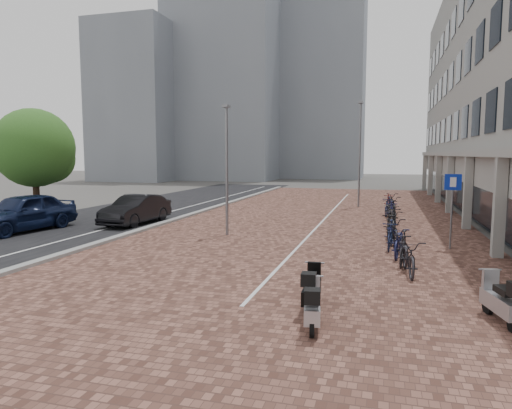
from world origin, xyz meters
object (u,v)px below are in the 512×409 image
object	(u,v)px
scooter_front	(312,305)
scooter_mid	(312,288)
scooter_back	(502,299)
car_dark	(136,209)
parking_sign	(452,198)
car_navy	(22,212)

from	to	relation	value
scooter_front	scooter_mid	distance (m)	1.08
scooter_mid	scooter_back	distance (m)	3.79
scooter_front	car_dark	bearing A→B (deg)	124.52
scooter_back	parking_sign	xyz separation A→B (m)	(0.00, 7.55, 1.33)
car_dark	parking_sign	xyz separation A→B (m)	(14.00, -2.40, 1.13)
car_dark	parking_sign	bearing A→B (deg)	-6.53
scooter_back	scooter_mid	bearing A→B (deg)	169.29
scooter_front	scooter_mid	world-z (taller)	scooter_mid
car_navy	scooter_back	size ratio (longest dim) A/B	3.32
car_navy	scooter_back	distance (m)	18.87
parking_sign	scooter_back	bearing A→B (deg)	-92.32
parking_sign	scooter_front	bearing A→B (deg)	-114.65
scooter_mid	parking_sign	distance (m)	8.71
scooter_front	car_navy	bearing A→B (deg)	142.50
car_dark	scooter_front	world-z (taller)	car_dark
car_dark	scooter_front	size ratio (longest dim) A/B	3.11
scooter_mid	parking_sign	xyz separation A→B (m)	(3.79, 7.73, 1.36)
car_navy	car_dark	bearing A→B (deg)	49.74
car_navy	scooter_mid	xyz separation A→B (m)	(13.89, -6.78, -0.36)
car_dark	scooter_mid	xyz separation A→B (m)	(10.21, -10.12, -0.22)
car_dark	car_navy	bearing A→B (deg)	-134.53
car_dark	parking_sign	size ratio (longest dim) A/B	1.60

